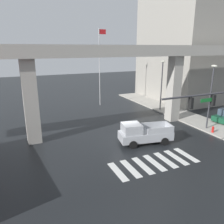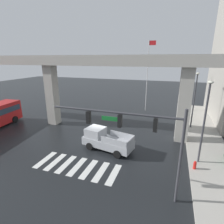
# 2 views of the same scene
# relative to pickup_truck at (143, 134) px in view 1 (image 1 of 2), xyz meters

# --- Properties ---
(ground_plane) EXTENTS (120.00, 120.00, 0.00)m
(ground_plane) POSITION_rel_pickup_truck_xyz_m (-1.14, 1.48, -0.99)
(ground_plane) COLOR black
(crosswalk_stripes) EXTENTS (7.15, 2.80, 0.01)m
(crosswalk_stripes) POSITION_rel_pickup_truck_xyz_m (-1.14, -3.70, -0.98)
(crosswalk_stripes) COLOR silver
(crosswalk_stripes) RESTS_ON ground
(elevated_overpass) EXTENTS (50.23, 2.29, 9.25)m
(elevated_overpass) POSITION_rel_pickup_truck_xyz_m (-1.14, 4.68, 6.90)
(elevated_overpass) COLOR #ADA89E
(elevated_overpass) RESTS_ON ground
(office_building) EXTENTS (15.35, 14.82, 33.08)m
(office_building) POSITION_rel_pickup_truck_xyz_m (19.54, 14.61, 15.55)
(office_building) COLOR gray
(office_building) RESTS_ON ground
(sidewalk_east) EXTENTS (4.00, 36.00, 0.15)m
(sidewalk_east) POSITION_rel_pickup_truck_xyz_m (9.86, 3.48, -0.91)
(sidewalk_east) COLOR #ADA89E
(sidewalk_east) RESTS_ON ground
(pickup_truck) EXTENTS (5.36, 2.80, 2.08)m
(pickup_truck) POSITION_rel_pickup_truck_xyz_m (0.00, 0.00, 0.00)
(pickup_truck) COLOR #A8AAAF
(pickup_truck) RESTS_ON ground
(traffic_signal_mast) EXTENTS (8.69, 0.32, 6.20)m
(traffic_signal_mast) POSITION_rel_pickup_truck_xyz_m (4.13, -5.02, 3.57)
(traffic_signal_mast) COLOR #38383D
(traffic_signal_mast) RESTS_ON ground
(street_lamp_near_corner) EXTENTS (0.44, 0.70, 7.24)m
(street_lamp_near_corner) POSITION_rel_pickup_truck_xyz_m (8.66, 0.25, 3.57)
(street_lamp_near_corner) COLOR #38383D
(street_lamp_near_corner) RESTS_ON ground
(street_lamp_mid_block) EXTENTS (0.44, 0.70, 7.24)m
(street_lamp_mid_block) POSITION_rel_pickup_truck_xyz_m (8.66, 9.06, 3.57)
(street_lamp_mid_block) COLOR #38383D
(street_lamp_mid_block) RESTS_ON ground
(fire_hydrant) EXTENTS (0.24, 0.24, 0.85)m
(fire_hydrant) POSITION_rel_pickup_truck_xyz_m (8.26, -0.99, -0.56)
(fire_hydrant) COLOR red
(fire_hydrant) RESTS_ON ground
(flagpole) EXTENTS (1.16, 0.12, 11.78)m
(flagpole) POSITION_rel_pickup_truck_xyz_m (1.72, 15.64, 5.73)
(flagpole) COLOR silver
(flagpole) RESTS_ON ground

